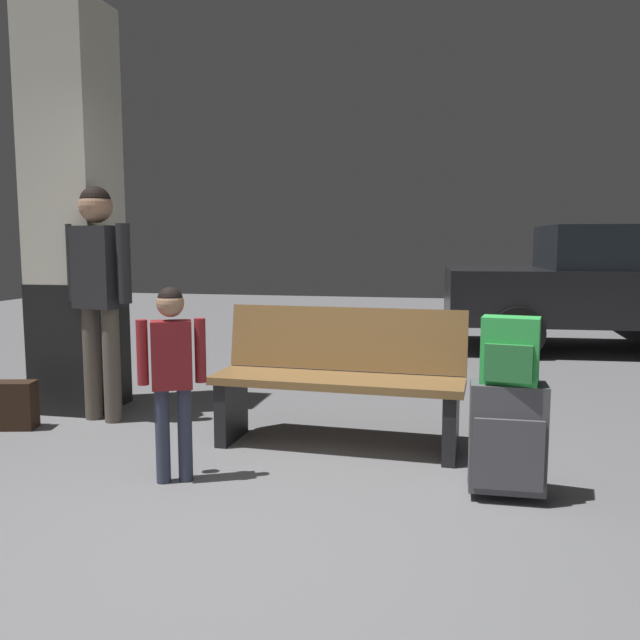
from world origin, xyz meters
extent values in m
cube|color=slate|center=(0.00, 4.00, -0.05)|extent=(18.00, 18.00, 0.10)
cube|color=black|center=(-1.94, 2.08, 0.50)|extent=(0.57, 0.57, 1.00)
cube|color=beige|center=(-1.94, 2.08, 2.05)|extent=(0.56, 0.56, 2.10)
cube|color=brown|center=(0.24, 1.48, 0.44)|extent=(1.62, 0.51, 0.05)
cube|color=brown|center=(0.25, 1.73, 0.68)|extent=(1.60, 0.19, 0.42)
cube|color=black|center=(-0.48, 1.52, 0.21)|extent=(0.10, 0.40, 0.41)
cube|color=black|center=(0.96, 1.45, 0.21)|extent=(0.10, 0.40, 0.41)
cube|color=#4C4C51|center=(1.25, 0.86, 0.32)|extent=(0.38, 0.20, 0.56)
cube|color=#4C4C51|center=(1.25, 0.75, 0.26)|extent=(0.34, 0.03, 0.36)
cube|color=#A5A5AA|center=(1.25, 0.94, 0.59)|extent=(0.14, 0.03, 0.02)
cylinder|color=black|center=(1.09, 0.95, 0.02)|extent=(0.02, 0.04, 0.04)
cylinder|color=black|center=(1.41, 0.95, 0.02)|extent=(0.02, 0.04, 0.04)
cube|color=green|center=(1.25, 0.86, 0.77)|extent=(0.30, 0.20, 0.34)
cube|color=#2B773A|center=(1.23, 0.77, 0.72)|extent=(0.23, 0.06, 0.19)
cylinder|color=black|center=(1.25, 0.86, 0.93)|extent=(0.06, 0.03, 0.02)
cylinder|color=#33384C|center=(-0.47, 0.75, 0.26)|extent=(0.08, 0.08, 0.52)
cylinder|color=#33384C|center=(-0.58, 0.70, 0.26)|extent=(0.08, 0.08, 0.52)
cube|color=maroon|center=(-0.53, 0.72, 0.71)|extent=(0.25, 0.20, 0.37)
cylinder|color=maroon|center=(-0.39, 0.78, 0.73)|extent=(0.06, 0.06, 0.35)
cylinder|color=maroon|center=(-0.67, 0.66, 0.73)|extent=(0.06, 0.06, 0.35)
sphere|color=#A87A5B|center=(-0.53, 0.72, 0.99)|extent=(0.15, 0.15, 0.15)
sphere|color=black|center=(-0.53, 0.72, 1.01)|extent=(0.14, 0.14, 0.14)
cylinder|color=white|center=(-0.64, 0.79, 0.73)|extent=(0.06, 0.06, 0.10)
cylinder|color=red|center=(-0.64, 0.79, 0.80)|extent=(0.01, 0.01, 0.06)
cylinder|color=brown|center=(-1.48, 1.76, 0.42)|extent=(0.13, 0.13, 0.84)
cylinder|color=brown|center=(-1.67, 1.81, 0.42)|extent=(0.13, 0.13, 0.84)
cube|color=#232326|center=(-1.58, 1.78, 1.14)|extent=(0.38, 0.28, 0.59)
cylinder|color=#232326|center=(-1.34, 1.72, 1.17)|extent=(0.10, 0.10, 0.56)
cylinder|color=#232326|center=(-1.81, 1.84, 1.17)|extent=(0.10, 0.10, 0.56)
sphere|color=#A87A5B|center=(-1.58, 1.78, 1.57)|extent=(0.24, 0.24, 0.24)
sphere|color=black|center=(-1.58, 1.78, 1.60)|extent=(0.22, 0.22, 0.22)
cube|color=black|center=(-2.06, 1.44, 0.17)|extent=(0.31, 0.22, 0.34)
cube|color=#423328|center=(-2.09, 1.54, 0.12)|extent=(0.23, 0.08, 0.19)
cylinder|color=black|center=(-2.06, 1.44, 0.33)|extent=(0.06, 0.04, 0.02)
cube|color=black|center=(2.89, 5.96, 0.67)|extent=(4.20, 1.96, 0.64)
cube|color=black|center=(3.04, 5.97, 1.25)|extent=(2.19, 1.67, 0.52)
cylinder|color=black|center=(1.64, 5.08, 0.30)|extent=(0.61, 0.24, 0.60)
cylinder|color=black|center=(1.54, 6.67, 0.30)|extent=(0.61, 0.24, 0.60)
camera|label=1|loc=(0.99, -2.54, 1.32)|focal=36.86mm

